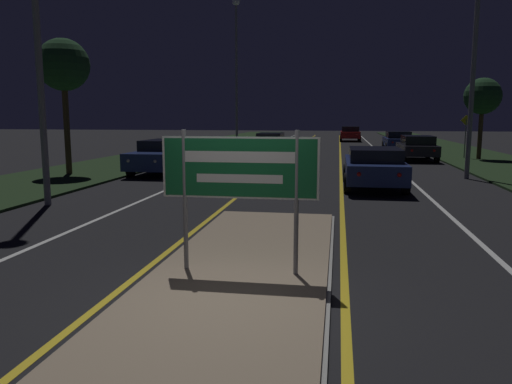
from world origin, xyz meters
TOP-DOWN VIEW (x-y plane):
  - ground_plane at (0.00, 0.00)m, footprint 160.00×160.00m
  - median_island at (0.00, 1.04)m, footprint 2.77×9.54m
  - verge_left at (-9.50, 20.00)m, footprint 5.00×100.00m
  - verge_right at (9.50, 20.00)m, footprint 5.00×100.00m
  - centre_line_yellow_left at (-1.58, 25.00)m, footprint 0.12×70.00m
  - centre_line_yellow_right at (1.58, 25.00)m, footprint 0.12×70.00m
  - lane_line_white_left at (-4.20, 25.00)m, footprint 0.12×70.00m
  - lane_line_white_right at (4.20, 25.00)m, footprint 0.12×70.00m
  - edge_line_white_left at (-7.20, 25.00)m, footprint 0.10×70.00m
  - edge_line_white_right at (7.20, 25.00)m, footprint 0.10×70.00m
  - highway_sign at (0.00, 1.04)m, footprint 2.36×0.07m
  - streetlight_left_far at (-6.53, 32.80)m, footprint 0.62×0.62m
  - streetlight_right_near at (6.45, 14.42)m, footprint 0.50×0.50m
  - car_receding_0 at (2.66, 11.31)m, footprint 2.03×4.82m
  - car_receding_1 at (5.76, 22.73)m, footprint 1.93×4.52m
  - car_receding_2 at (5.66, 31.12)m, footprint 1.94×4.38m
  - car_receding_3 at (2.56, 44.01)m, footprint 2.00×4.40m
  - car_approaching_0 at (-6.04, 14.46)m, footprint 1.90×4.81m
  - car_approaching_1 at (-2.84, 25.29)m, footprint 1.87×4.44m
  - warning_sign at (8.58, 23.96)m, footprint 0.60×0.06m
  - roadside_palm_left at (-9.56, 12.87)m, footprint 2.09×2.09m
  - roadside_palm_right at (9.21, 23.37)m, footprint 1.99×1.99m

SIDE VIEW (x-z plane):
  - ground_plane at x=0.00m, z-range 0.00..0.00m
  - centre_line_yellow_left at x=-1.58m, z-range 0.00..0.01m
  - centre_line_yellow_right at x=1.58m, z-range 0.00..0.01m
  - lane_line_white_left at x=-4.20m, z-range 0.00..0.01m
  - lane_line_white_right at x=4.20m, z-range 0.00..0.01m
  - edge_line_white_left at x=-7.20m, z-range 0.00..0.01m
  - edge_line_white_right at x=7.20m, z-range 0.00..0.01m
  - verge_left at x=-9.50m, z-range 0.00..0.08m
  - verge_right at x=9.50m, z-range 0.00..0.08m
  - median_island at x=0.00m, z-range -0.01..0.09m
  - car_receding_2 at x=5.66m, z-range 0.04..1.42m
  - car_receding_0 at x=2.66m, z-range 0.05..1.43m
  - car_approaching_1 at x=-2.84m, z-range 0.05..1.44m
  - car_receding_1 at x=5.76m, z-range 0.05..1.44m
  - car_approaching_0 at x=-6.04m, z-range 0.04..1.47m
  - car_receding_3 at x=2.56m, z-range 0.04..1.51m
  - warning_sign at x=8.58m, z-range 0.33..2.76m
  - highway_sign at x=0.00m, z-range 0.53..2.68m
  - roadside_palm_right at x=9.21m, z-range 1.27..5.72m
  - roadside_palm_left at x=-9.56m, z-range 1.70..7.16m
  - streetlight_right_near at x=6.45m, z-range 1.23..11.28m
  - streetlight_left_far at x=-6.53m, z-range 2.01..13.44m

